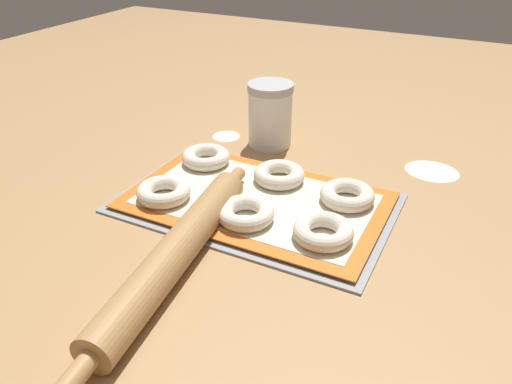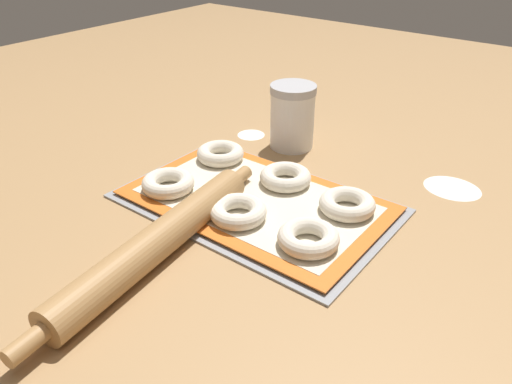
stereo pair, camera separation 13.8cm
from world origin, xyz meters
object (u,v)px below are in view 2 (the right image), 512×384
object	(u,v)px
bagel_front_right	(308,238)
bagel_back_left	(220,154)
baking_tray	(256,202)
flour_canister	(292,116)
bagel_back_right	(347,204)
rolling_pin	(157,242)
bagel_front_center	(236,211)
bagel_back_center	(285,177)
bagel_front_left	(168,183)

from	to	relation	value
bagel_front_right	bagel_back_left	bearing A→B (deg)	154.97
baking_tray	flour_canister	bearing A→B (deg)	109.92
bagel_back_right	bagel_front_right	bearing A→B (deg)	-89.76
baking_tray	rolling_pin	distance (m)	0.21
bagel_front_center	bagel_back_center	xyz separation A→B (m)	(-0.00, 0.14, 0.00)
flour_canister	baking_tray	bearing A→B (deg)	-70.08
flour_canister	bagel_back_right	bearing A→B (deg)	-37.43
bagel_back_center	rolling_pin	distance (m)	0.28
bagel_front_left	flour_canister	xyz separation A→B (m)	(0.06, 0.30, 0.04)
bagel_back_center	flour_canister	distance (m)	0.19
bagel_front_left	bagel_back_center	xyz separation A→B (m)	(0.15, 0.14, 0.00)
rolling_pin	bagel_front_right	bearing A→B (deg)	40.81
bagel_back_center	bagel_back_right	xyz separation A→B (m)	(0.13, -0.01, 0.00)
bagel_back_center	flour_canister	bearing A→B (deg)	120.61
flour_canister	bagel_front_left	bearing A→B (deg)	-100.59
bagel_front_center	bagel_back_right	world-z (taller)	same
bagel_front_center	bagel_front_right	size ratio (longest dim) A/B	1.00
bagel_back_center	bagel_back_right	size ratio (longest dim) A/B	1.00
baking_tray	bagel_back_center	size ratio (longest dim) A/B	4.96
bagel_front_left	bagel_back_right	xyz separation A→B (m)	(0.28, 0.13, 0.00)
bagel_back_left	flour_canister	size ratio (longest dim) A/B	0.69
baking_tray	bagel_back_left	xyz separation A→B (m)	(-0.15, 0.08, 0.02)
bagel_back_center	bagel_back_right	world-z (taller)	same
baking_tray	bagel_front_right	distance (m)	0.16
bagel_front_right	bagel_back_right	world-z (taller)	same
bagel_front_right	bagel_back_center	world-z (taller)	same
bagel_front_left	bagel_back_left	world-z (taller)	same
bagel_back_left	bagel_back_right	bearing A→B (deg)	-3.22
bagel_front_right	rolling_pin	distance (m)	0.22
baking_tray	bagel_back_right	size ratio (longest dim) A/B	4.96
baking_tray	bagel_front_center	xyz separation A→B (m)	(0.01, -0.07, 0.02)
bagel_front_left	bagel_back_left	size ratio (longest dim) A/B	1.00
bagel_front_right	bagel_back_right	distance (m)	0.12
bagel_front_center	bagel_front_right	bearing A→B (deg)	3.10
bagel_front_center	bagel_back_right	xyz separation A→B (m)	(0.13, 0.13, 0.00)
bagel_back_left	rolling_pin	distance (m)	0.30
flour_canister	bagel_back_left	bearing A→B (deg)	-111.58
bagel_front_left	rolling_pin	size ratio (longest dim) A/B	0.18
bagel_front_right	rolling_pin	bearing A→B (deg)	-139.19
bagel_back_left	bagel_back_center	world-z (taller)	same
bagel_back_right	rolling_pin	bearing A→B (deg)	-122.32
bagel_front_center	flour_canister	size ratio (longest dim) A/B	0.69
bagel_back_center	flour_canister	xyz separation A→B (m)	(-0.09, 0.16, 0.04)
bagel_back_left	bagel_back_center	distance (m)	0.16
bagel_front_center	flour_canister	bearing A→B (deg)	107.63
bagel_back_right	bagel_front_center	bearing A→B (deg)	-136.21
bagel_front_center	rolling_pin	size ratio (longest dim) A/B	0.18
baking_tray	bagel_front_left	world-z (taller)	bagel_front_left
bagel_front_center	bagel_back_left	distance (m)	0.21
bagel_front_center	bagel_back_left	xyz separation A→B (m)	(-0.16, 0.14, 0.00)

